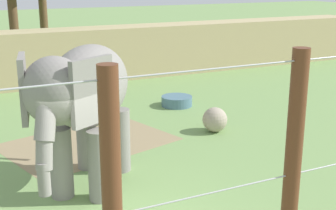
# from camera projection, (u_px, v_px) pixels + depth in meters

# --- Properties ---
(dirt_patch) EXTENTS (5.08, 4.22, 0.01)m
(dirt_patch) POSITION_uv_depth(u_px,v_px,m) (88.00, 142.00, 13.00)
(dirt_patch) COLOR #937F5B
(dirt_patch) RESTS_ON ground
(embankment_wall) EXTENTS (36.00, 1.80, 2.30)m
(embankment_wall) POSITION_uv_depth(u_px,v_px,m) (13.00, 60.00, 19.13)
(embankment_wall) COLOR tan
(embankment_wall) RESTS_ON ground
(elephant) EXTENTS (3.27, 3.79, 3.17)m
(elephant) POSITION_uv_depth(u_px,v_px,m) (84.00, 96.00, 9.63)
(elephant) COLOR gray
(elephant) RESTS_ON ground
(enrichment_ball) EXTENTS (0.74, 0.74, 0.74)m
(enrichment_ball) POSITION_uv_depth(u_px,v_px,m) (215.00, 120.00, 13.81)
(enrichment_ball) COLOR tan
(enrichment_ball) RESTS_ON ground
(water_tub) EXTENTS (1.10, 1.10, 0.35)m
(water_tub) POSITION_uv_depth(u_px,v_px,m) (177.00, 101.00, 16.61)
(water_tub) COLOR slate
(water_tub) RESTS_ON ground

